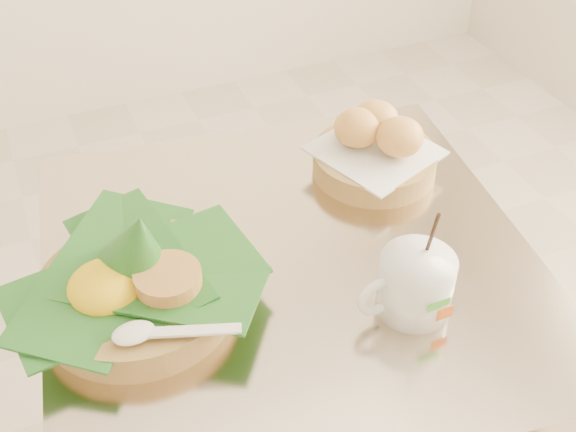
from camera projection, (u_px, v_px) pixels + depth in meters
name	position (u px, v px, depth m)	size (l,w,h in m)	color
cafe_table	(290.00, 356.00, 1.19)	(0.79, 0.79, 0.75)	gray
rice_basket	(135.00, 282.00, 0.95)	(0.33, 0.33, 0.17)	tan
bread_basket	(375.00, 148.00, 1.19)	(0.22, 0.22, 0.11)	tan
coffee_mug	(414.00, 283.00, 0.94)	(0.14, 0.10, 0.17)	white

